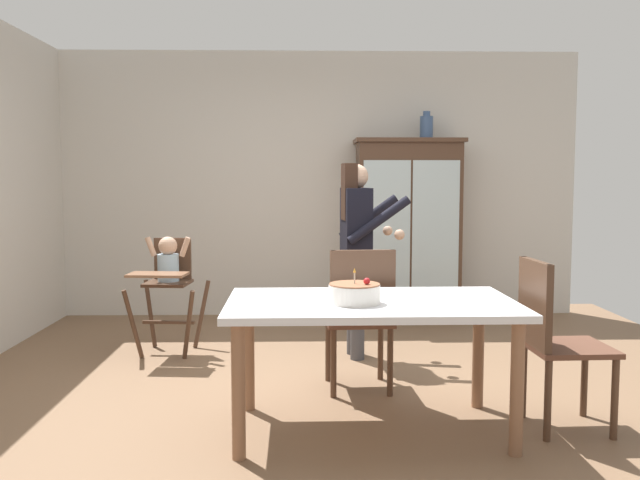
{
  "coord_description": "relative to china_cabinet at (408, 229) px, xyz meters",
  "views": [
    {
      "loc": [
        -0.16,
        -4.44,
        1.41
      ],
      "look_at": [
        -0.02,
        0.7,
        0.95
      ],
      "focal_mm": 38.41,
      "sensor_mm": 36.0,
      "label": 1
    }
  ],
  "objects": [
    {
      "name": "ground_plane",
      "position": [
        -0.9,
        -2.37,
        -0.91
      ],
      "size": [
        6.24,
        6.24,
        0.0
      ],
      "primitive_type": "plane",
      "color": "brown"
    },
    {
      "name": "wall_back",
      "position": [
        -0.9,
        0.26,
        0.44
      ],
      "size": [
        5.32,
        0.06,
        2.7
      ],
      "primitive_type": "cube",
      "color": "beige",
      "rests_on": "ground_plane"
    },
    {
      "name": "china_cabinet",
      "position": [
        0.0,
        0.0,
        0.0
      ],
      "size": [
        1.07,
        0.48,
        1.81
      ],
      "color": "#4C3323",
      "rests_on": "ground_plane"
    },
    {
      "name": "ceramic_vase",
      "position": [
        0.17,
        0.0,
        1.02
      ],
      "size": [
        0.13,
        0.13,
        0.27
      ],
      "color": "#3D567F",
      "rests_on": "china_cabinet"
    },
    {
      "name": "high_chair_with_toddler",
      "position": [
        -2.14,
        -1.31,
        -0.25
      ],
      "size": [
        0.62,
        0.72,
        0.95
      ],
      "rotation": [
        0.0,
        0.0,
        -0.09
      ],
      "color": "#4C3323",
      "rests_on": "ground_plane"
    },
    {
      "name": "adult_person",
      "position": [
        -0.63,
        -1.47,
        0.06
      ],
      "size": [
        0.54,
        0.52,
        1.53
      ],
      "rotation": [
        0.0,
        0.0,
        1.67
      ],
      "color": "#47474C",
      "rests_on": "ground_plane"
    },
    {
      "name": "dining_table",
      "position": [
        -0.68,
        -3.08,
        -0.26
      ],
      "size": [
        1.6,
        0.94,
        0.74
      ],
      "color": "silver",
      "rests_on": "ground_plane"
    },
    {
      "name": "birthday_cake",
      "position": [
        -0.77,
        -3.16,
        -0.11
      ],
      "size": [
        0.28,
        0.28,
        0.19
      ],
      "color": "white",
      "rests_on": "dining_table"
    },
    {
      "name": "dining_chair_far_side",
      "position": [
        -0.68,
        -2.4,
        -0.35
      ],
      "size": [
        0.46,
        0.46,
        0.96
      ],
      "rotation": [
        0.0,
        0.0,
        3.2
      ],
      "color": "#4C3323",
      "rests_on": "ground_plane"
    },
    {
      "name": "dining_chair_right_end",
      "position": [
        0.34,
        -3.07,
        -0.35
      ],
      "size": [
        0.45,
        0.45,
        0.96
      ],
      "rotation": [
        0.0,
        0.0,
        1.61
      ],
      "color": "#4C3323",
      "rests_on": "ground_plane"
    }
  ]
}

